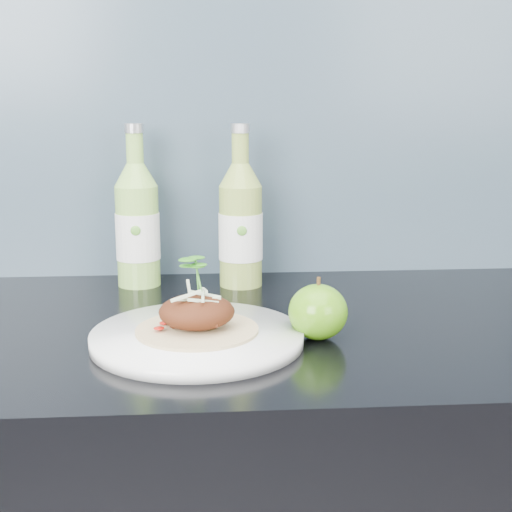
{
  "coord_description": "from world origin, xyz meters",
  "views": [
    {
      "loc": [
        -0.03,
        0.74,
        1.21
      ],
      "look_at": [
        0.04,
        1.67,
        1.0
      ],
      "focal_mm": 50.0,
      "sensor_mm": 36.0,
      "label": 1
    }
  ],
  "objects_px": {
    "cider_bottle_left": "(137,225)",
    "cider_bottle_right": "(241,225)",
    "green_apple": "(318,312)",
    "dinner_plate": "(197,337)"
  },
  "relations": [
    {
      "from": "cider_bottle_left",
      "to": "cider_bottle_right",
      "type": "bearing_deg",
      "value": -19.04
    },
    {
      "from": "green_apple",
      "to": "cider_bottle_left",
      "type": "distance_m",
      "value": 0.4
    },
    {
      "from": "green_apple",
      "to": "cider_bottle_right",
      "type": "distance_m",
      "value": 0.3
    },
    {
      "from": "cider_bottle_left",
      "to": "green_apple",
      "type": "bearing_deg",
      "value": -63.41
    },
    {
      "from": "cider_bottle_right",
      "to": "cider_bottle_left",
      "type": "bearing_deg",
      "value": 179.7
    },
    {
      "from": "cider_bottle_right",
      "to": "green_apple",
      "type": "bearing_deg",
      "value": -68.68
    },
    {
      "from": "dinner_plate",
      "to": "cider_bottle_right",
      "type": "distance_m",
      "value": 0.31
    },
    {
      "from": "dinner_plate",
      "to": "green_apple",
      "type": "height_order",
      "value": "green_apple"
    },
    {
      "from": "dinner_plate",
      "to": "green_apple",
      "type": "bearing_deg",
      "value": 2.15
    },
    {
      "from": "dinner_plate",
      "to": "cider_bottle_left",
      "type": "xyz_separation_m",
      "value": [
        -0.1,
        0.3,
        0.09
      ]
    }
  ]
}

